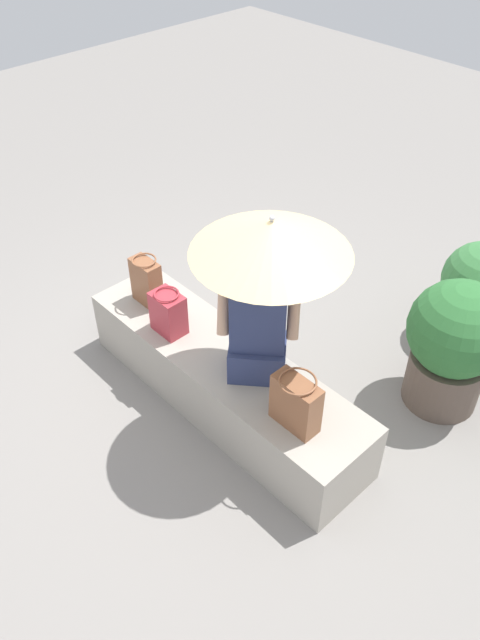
# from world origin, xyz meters

# --- Properties ---
(ground_plane) EXTENTS (14.00, 14.00, 0.00)m
(ground_plane) POSITION_xyz_m (0.00, 0.00, 0.00)
(ground_plane) COLOR gray
(stone_bench) EXTENTS (2.16, 0.55, 0.45)m
(stone_bench) POSITION_xyz_m (0.00, 0.00, 0.23)
(stone_bench) COLOR #A8A093
(stone_bench) RESTS_ON ground
(person_seated) EXTENTS (0.48, 0.46, 0.90)m
(person_seated) POSITION_xyz_m (0.24, 0.07, 0.84)
(person_seated) COLOR navy
(person_seated) RESTS_ON stone_bench
(parasol) EXTENTS (0.86, 0.86, 1.13)m
(parasol) POSITION_xyz_m (0.31, 0.07, 1.45)
(parasol) COLOR #B7B7BC
(parasol) RESTS_ON stone_bench
(handbag_black) EXTENTS (0.28, 0.21, 0.35)m
(handbag_black) POSITION_xyz_m (0.69, -0.08, 0.62)
(handbag_black) COLOR brown
(handbag_black) RESTS_ON stone_bench
(tote_bag_canvas) EXTENTS (0.22, 0.16, 0.31)m
(tote_bag_canvas) POSITION_xyz_m (-0.42, -0.10, 0.60)
(tote_bag_canvas) COLOR #B2333D
(tote_bag_canvas) RESTS_ON stone_bench
(shoulder_bag_spare) EXTENTS (0.22, 0.17, 0.36)m
(shoulder_bag_spare) POSITION_xyz_m (-0.76, -0.01, 0.63)
(shoulder_bag_spare) COLOR brown
(shoulder_bag_spare) RESTS_ON stone_bench
(planter_near) EXTENTS (0.63, 0.63, 0.94)m
(planter_near) POSITION_xyz_m (0.96, 1.10, 0.51)
(planter_near) COLOR brown
(planter_near) RESTS_ON ground
(planter_far) EXTENTS (0.55, 0.55, 0.79)m
(planter_far) POSITION_xyz_m (0.73, 1.81, 0.39)
(planter_far) COLOR gray
(planter_far) RESTS_ON ground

